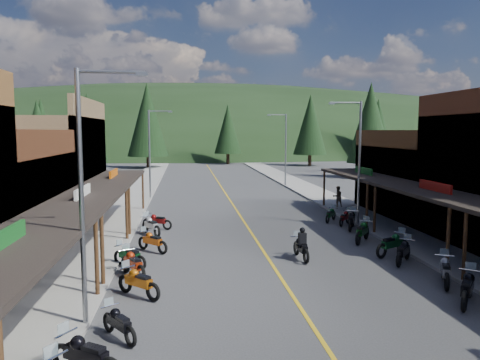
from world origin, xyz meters
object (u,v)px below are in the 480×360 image
object	(u,v)px
bike_east_7	(403,250)
pine_2	(147,120)
streetlight_0	(86,186)
pine_10	(88,126)
bike_west_5	(119,322)
pine_1	(76,125)
pine_9	(378,129)
pine_8	(38,132)
bike_east_9	(362,231)
pine_3	(228,129)
pine_6	(447,129)
streetlight_3	(284,146)
pine_4	(310,125)
pedestrian_east_b	(338,196)
bike_east_8	(392,243)
pine_5	(371,122)
bike_east_11	(345,217)
bike_west_7	(133,263)
rider_on_bike	(301,246)
pine_7	(41,125)
bike_west_10	(151,225)
bike_east_12	(331,214)
shop_east_3	(430,181)
bike_east_5	(468,287)
bike_west_9	(152,240)
pine_11	(370,123)
bike_west_6	(139,281)
streetlight_1	(151,150)
bike_west_8	(130,255)
streetlight_2	(357,157)
bike_east_10	(352,219)
bike_east_6	(445,269)
bike_west_11	(157,220)

from	to	relation	value
bike_east_7	pine_2	bearing A→B (deg)	145.10
streetlight_0	bike_east_7	xyz separation A→B (m)	(13.04, 5.59, -3.85)
pine_10	bike_west_5	world-z (taller)	pine_10
pine_1	pine_9	bearing A→B (deg)	-27.51
pine_8	bike_east_9	size ratio (longest dim) A/B	4.33
pine_3	pine_6	distance (m)	42.05
streetlight_3	pine_4	xyz separation A→B (m)	(11.05, 30.00, 2.78)
streetlight_0	pine_4	distance (m)	70.61
pine_8	pedestrian_east_b	xyz separation A→B (m)	(30.02, -25.16, -5.00)
pine_3	bike_east_8	world-z (taller)	pine_3
streetlight_0	pine_5	distance (m)	88.17
pine_2	pine_8	size ratio (longest dim) A/B	1.40
streetlight_0	bike_east_11	size ratio (longest dim) A/B	4.33
pine_9	bike_west_7	distance (m)	55.40
bike_east_8	pedestrian_east_b	xyz separation A→B (m)	(1.87, 13.96, 0.33)
bike_east_9	streetlight_0	bearing A→B (deg)	-105.66
pine_9	rider_on_bike	xyz separation A→B (m)	(-22.45, -44.19, -5.74)
pine_7	pine_8	size ratio (longest dim) A/B	1.25
pine_10	bike_west_10	size ratio (longest dim) A/B	5.23
pine_3	bike_west_10	bearing A→B (deg)	-99.59
pine_10	bike_east_12	size ratio (longest dim) A/B	6.25
shop_east_3	pine_7	xyz separation A→B (m)	(-45.75, 64.70, 4.70)
pine_1	bike_east_5	size ratio (longest dim) A/B	5.42
bike_west_9	bike_east_7	distance (m)	12.23
pine_11	bike_west_6	bearing A→B (deg)	-121.77
streetlight_1	pedestrian_east_b	bearing A→B (deg)	-25.55
bike_west_8	bike_east_12	distance (m)	15.46
pine_11	pedestrian_east_b	bearing A→B (deg)	-117.36
pine_7	rider_on_bike	xyz separation A→B (m)	(33.55, -75.19, -6.59)
bike_west_10	streetlight_2	bearing A→B (deg)	-24.75
pine_2	bike_west_8	xyz separation A→B (m)	(3.53, -57.59, -7.41)
bike_east_10	bike_east_11	size ratio (longest dim) A/B	1.24
streetlight_0	pine_3	size ratio (longest dim) A/B	0.73
streetlight_3	pedestrian_east_b	distance (m)	15.59
pine_1	pine_5	world-z (taller)	pine_5
streetlight_0	bike_east_9	world-z (taller)	streetlight_0
bike_east_8	bike_west_9	bearing A→B (deg)	-129.68
shop_east_3	pine_6	distance (m)	61.91
shop_east_3	bike_east_6	size ratio (longest dim) A/B	4.89
pine_8	bike_west_11	world-z (taller)	pine_8
streetlight_3	bike_east_7	distance (m)	30.67
streetlight_3	pine_4	world-z (taller)	pine_4
pine_6	pedestrian_east_b	bearing A→B (deg)	-127.69
streetlight_0	bike_west_6	distance (m)	4.75
bike_west_11	bike_east_10	world-z (taller)	bike_east_10
shop_east_3	bike_east_11	bearing A→B (deg)	-159.64
streetlight_2	bike_west_9	world-z (taller)	streetlight_2
streetlight_2	pine_4	size ratio (longest dim) A/B	0.64
pine_2	bike_east_5	xyz separation A→B (m)	(15.94, -63.63, -7.33)
pine_10	bike_west_11	distance (m)	43.62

